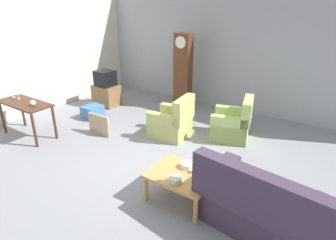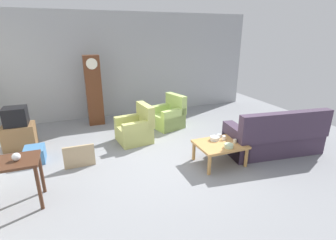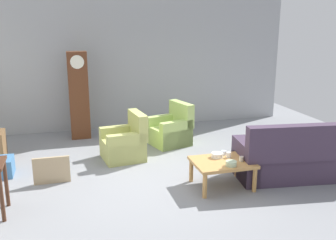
{
  "view_description": "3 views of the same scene",
  "coord_description": "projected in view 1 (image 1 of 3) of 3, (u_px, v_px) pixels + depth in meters",
  "views": [
    {
      "loc": [
        2.75,
        -3.64,
        2.84
      ],
      "look_at": [
        0.16,
        0.12,
        0.9
      ],
      "focal_mm": 31.13,
      "sensor_mm": 36.0,
      "label": 1
    },
    {
      "loc": [
        -1.83,
        -4.51,
        2.57
      ],
      "look_at": [
        0.1,
        0.42,
        0.74
      ],
      "focal_mm": 26.86,
      "sensor_mm": 36.0,
      "label": 2
    },
    {
      "loc": [
        -1.55,
        -5.93,
        2.66
      ],
      "look_at": [
        0.29,
        0.71,
        0.86
      ],
      "focal_mm": 40.75,
      "sensor_mm": 36.0,
      "label": 3
    }
  ],
  "objects": [
    {
      "name": "framed_picture_leaning",
      "position": [
        99.0,
        125.0,
        6.44
      ],
      "size": [
        0.6,
        0.05,
        0.46
      ],
      "primitive_type": "cube",
      "color": "tan",
      "rests_on": "ground_plane"
    },
    {
      "name": "coffee_table_wood",
      "position": [
        182.0,
        177.0,
        4.3
      ],
      "size": [
        0.96,
        0.76,
        0.45
      ],
      "color": "tan",
      "rests_on": "ground_plane"
    },
    {
      "name": "armchair_olive_far",
      "position": [
        233.0,
        125.0,
        6.24
      ],
      "size": [
        0.97,
        0.95,
        0.92
      ],
      "color": "#AFCC6C",
      "rests_on": "ground_plane"
    },
    {
      "name": "garage_door_wall",
      "position": [
        240.0,
        49.0,
        7.41
      ],
      "size": [
        8.4,
        0.16,
        3.2
      ],
      "primitive_type": "cube",
      "color": "#9EA0A5",
      "rests_on": "ground_plane"
    },
    {
      "name": "bowl_shallow_green",
      "position": [
        175.0,
        180.0,
        4.05
      ],
      "size": [
        0.18,
        0.18,
        0.08
      ],
      "primitive_type": "cylinder",
      "color": "#B2C69E",
      "rests_on": "coffee_table_wood"
    },
    {
      "name": "ground_plane",
      "position": [
        157.0,
        166.0,
        5.31
      ],
      "size": [
        10.4,
        10.4,
        0.0
      ],
      "primitive_type": "plane",
      "color": "gray"
    },
    {
      "name": "bowl_white_stacked",
      "position": [
        187.0,
        165.0,
        4.41
      ],
      "size": [
        0.19,
        0.19,
        0.08
      ],
      "primitive_type": "cylinder",
      "color": "white",
      "rests_on": "coffee_table_wood"
    },
    {
      "name": "wine_glass_tall",
      "position": [
        13.0,
        93.0,
        6.38
      ],
      "size": [
        0.08,
        0.08,
        0.17
      ],
      "color": "silver",
      "rests_on": "console_table_dark"
    },
    {
      "name": "tv_stand_cabinet",
      "position": [
        107.0,
        95.0,
        8.18
      ],
      "size": [
        0.68,
        0.52,
        0.57
      ],
      "primitive_type": "cube",
      "color": "brown",
      "rests_on": "ground_plane"
    },
    {
      "name": "cup_white_porcelain",
      "position": [
        196.0,
        170.0,
        4.26
      ],
      "size": [
        0.08,
        0.08,
        0.09
      ],
      "primitive_type": "cylinder",
      "color": "white",
      "rests_on": "coffee_table_wood"
    },
    {
      "name": "grandfather_clock",
      "position": [
        183.0,
        72.0,
        7.73
      ],
      "size": [
        0.44,
        0.3,
        2.0
      ],
      "color": "#562D19",
      "rests_on": "ground_plane"
    },
    {
      "name": "pegboard_wall_left",
      "position": [
        30.0,
        58.0,
        7.23
      ],
      "size": [
        0.12,
        6.4,
        2.88
      ],
      "primitive_type": "cube",
      "color": "silver",
      "rests_on": "ground_plane"
    },
    {
      "name": "cup_cream_tall",
      "position": [
        196.0,
        181.0,
        4.04
      ],
      "size": [
        0.07,
        0.07,
        0.08
      ],
      "primitive_type": "cylinder",
      "color": "beige",
      "rests_on": "coffee_table_wood"
    },
    {
      "name": "glass_dome_cloche",
      "position": [
        33.0,
        103.0,
        5.95
      ],
      "size": [
        0.12,
        0.12,
        0.12
      ],
      "primitive_type": "sphere",
      "color": "silver",
      "rests_on": "console_table_dark"
    },
    {
      "name": "cup_blue_rimmed",
      "position": [
        199.0,
        166.0,
        4.39
      ],
      "size": [
        0.09,
        0.09,
        0.08
      ],
      "primitive_type": "cylinder",
      "color": "silver",
      "rests_on": "coffee_table_wood"
    },
    {
      "name": "storage_box_blue",
      "position": [
        93.0,
        112.0,
        7.36
      ],
      "size": [
        0.39,
        0.47,
        0.31
      ],
      "primitive_type": "cube",
      "color": "teal",
      "rests_on": "ground_plane"
    },
    {
      "name": "console_table_dark",
      "position": [
        25.0,
        107.0,
        6.21
      ],
      "size": [
        1.3,
        0.56,
        0.77
      ],
      "color": "#472819",
      "rests_on": "ground_plane"
    },
    {
      "name": "wine_glass_mid",
      "position": [
        18.0,
        93.0,
        6.31
      ],
      "size": [
        0.06,
        0.06,
        0.21
      ],
      "color": "silver",
      "rests_on": "console_table_dark"
    },
    {
      "name": "tv_crt",
      "position": [
        105.0,
        78.0,
        7.99
      ],
      "size": [
        0.48,
        0.44,
        0.42
      ],
      "primitive_type": "cube",
      "color": "black",
      "rests_on": "tv_stand_cabinet"
    },
    {
      "name": "couch_floral",
      "position": [
        279.0,
        217.0,
        3.56
      ],
      "size": [
        2.19,
        1.13,
        1.04
      ],
      "color": "#423347",
      "rests_on": "ground_plane"
    },
    {
      "name": "armchair_olive_near",
      "position": [
        172.0,
        123.0,
        6.33
      ],
      "size": [
        0.88,
        0.85,
        0.92
      ],
      "color": "#B7BC66",
      "rests_on": "ground_plane"
    }
  ]
}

